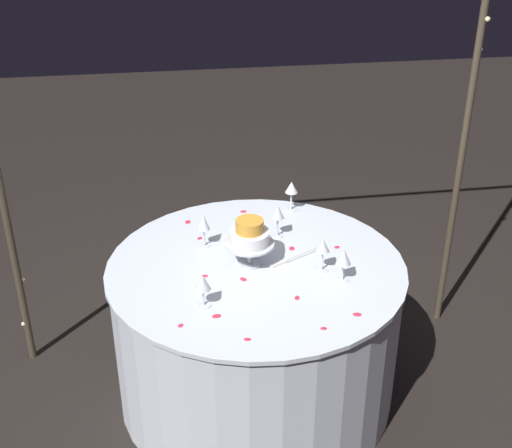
# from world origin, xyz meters

# --- Properties ---
(ground_plane) EXTENTS (12.00, 12.00, 0.00)m
(ground_plane) POSITION_xyz_m (0.00, 0.00, 0.00)
(ground_plane) COLOR black
(decorative_arch) EXTENTS (2.31, 0.06, 2.47)m
(decorative_arch) POSITION_xyz_m (-0.00, 0.44, 1.62)
(decorative_arch) COLOR #473D2D
(decorative_arch) RESTS_ON ground
(main_table) EXTENTS (1.34, 1.34, 0.72)m
(main_table) POSITION_xyz_m (0.00, 0.00, 0.36)
(main_table) COLOR silver
(main_table) RESTS_ON ground
(tiered_cake) EXTENTS (0.22, 0.22, 0.22)m
(tiered_cake) POSITION_xyz_m (-0.03, 0.01, 0.86)
(tiered_cake) COLOR silver
(tiered_cake) RESTS_ON main_table
(wine_glass_0) EXTENTS (0.06, 0.06, 0.15)m
(wine_glass_0) POSITION_xyz_m (0.35, -0.18, 0.83)
(wine_glass_0) COLOR silver
(wine_glass_0) RESTS_ON main_table
(wine_glass_1) EXTENTS (0.06, 0.06, 0.15)m
(wine_glass_1) POSITION_xyz_m (-0.26, -0.28, 0.83)
(wine_glass_1) COLOR silver
(wine_glass_1) RESTS_ON main_table
(wine_glass_2) EXTENTS (0.06, 0.06, 0.16)m
(wine_glass_2) POSITION_xyz_m (0.28, -0.09, 0.84)
(wine_glass_2) COLOR silver
(wine_glass_2) RESTS_ON main_table
(wine_glass_3) EXTENTS (0.06, 0.06, 0.16)m
(wine_glass_3) POSITION_xyz_m (0.14, 0.24, 0.85)
(wine_glass_3) COLOR silver
(wine_glass_3) RESTS_ON main_table
(wine_glass_4) EXTENTS (0.06, 0.06, 0.17)m
(wine_glass_4) POSITION_xyz_m (-0.21, 0.21, 0.84)
(wine_glass_4) COLOR silver
(wine_glass_4) RESTS_ON main_table
(wine_glass_5) EXTENTS (0.07, 0.07, 0.16)m
(wine_glass_5) POSITION_xyz_m (0.26, 0.51, 0.84)
(wine_glass_5) COLOR silver
(wine_glass_5) RESTS_ON main_table
(cake_knife) EXTENTS (0.27, 0.15, 0.01)m
(cake_knife) POSITION_xyz_m (0.18, 0.02, 0.73)
(cake_knife) COLOR silver
(cake_knife) RESTS_ON main_table
(rose_petal_0) EXTENTS (0.04, 0.04, 0.00)m
(rose_petal_0) POSITION_xyz_m (-0.07, -0.11, 0.72)
(rose_petal_0) COLOR #E02D47
(rose_petal_0) RESTS_ON main_table
(rose_petal_1) EXTENTS (0.03, 0.03, 0.00)m
(rose_petal_1) POSITION_xyz_m (-0.24, -0.06, 0.72)
(rose_petal_1) COLOR #E02D47
(rose_petal_1) RESTS_ON main_table
(rose_petal_2) EXTENTS (0.03, 0.03, 0.00)m
(rose_petal_2) POSITION_xyz_m (-0.36, -0.40, 0.72)
(rose_petal_2) COLOR #E02D47
(rose_petal_2) RESTS_ON main_table
(rose_petal_3) EXTENTS (0.03, 0.04, 0.00)m
(rose_petal_3) POSITION_xyz_m (-0.06, 0.25, 0.72)
(rose_petal_3) COLOR #E02D47
(rose_petal_3) RESTS_ON main_table
(rose_petal_4) EXTENTS (0.04, 0.03, 0.00)m
(rose_petal_4) POSITION_xyz_m (0.40, 0.09, 0.72)
(rose_petal_4) COLOR #E02D47
(rose_petal_4) RESTS_ON main_table
(rose_petal_5) EXTENTS (0.04, 0.04, 0.00)m
(rose_petal_5) POSITION_xyz_m (-0.27, 0.46, 0.72)
(rose_petal_5) COLOR #E02D47
(rose_petal_5) RESTS_ON main_table
(rose_petal_6) EXTENTS (0.03, 0.02, 0.00)m
(rose_petal_6) POSITION_xyz_m (-0.12, -0.53, 0.72)
(rose_petal_6) COLOR #E02D47
(rose_petal_6) RESTS_ON main_table
(rose_petal_7) EXTENTS (0.04, 0.04, 0.00)m
(rose_petal_7) POSITION_xyz_m (0.19, 0.12, 0.72)
(rose_petal_7) COLOR #E02D47
(rose_petal_7) RESTS_ON main_table
(rose_petal_8) EXTENTS (0.04, 0.03, 0.00)m
(rose_petal_8) POSITION_xyz_m (-0.23, 0.28, 0.72)
(rose_petal_8) COLOR #E02D47
(rose_petal_8) RESTS_ON main_table
(rose_petal_9) EXTENTS (0.03, 0.04, 0.00)m
(rose_petal_9) POSITION_xyz_m (0.13, -0.29, 0.72)
(rose_petal_9) COLOR #E02D47
(rose_petal_9) RESTS_ON main_table
(rose_petal_10) EXTENTS (0.03, 0.03, 0.00)m
(rose_petal_10) POSITION_xyz_m (-0.03, 0.37, 0.72)
(rose_petal_10) COLOR #E02D47
(rose_petal_10) RESTS_ON main_table
(rose_petal_11) EXTENTS (0.04, 0.03, 0.00)m
(rose_petal_11) POSITION_xyz_m (0.34, -0.44, 0.72)
(rose_petal_11) COLOR #E02D47
(rose_petal_11) RESTS_ON main_table
(rose_petal_12) EXTENTS (0.04, 0.03, 0.00)m
(rose_petal_12) POSITION_xyz_m (0.02, 0.53, 0.72)
(rose_petal_12) COLOR #E02D47
(rose_petal_12) RESTS_ON main_table
(rose_petal_13) EXTENTS (0.04, 0.03, 0.00)m
(rose_petal_13) POSITION_xyz_m (-0.22, -0.36, 0.72)
(rose_petal_13) COLOR #E02D47
(rose_petal_13) RESTS_ON main_table
(rose_petal_14) EXTENTS (0.04, 0.04, 0.00)m
(rose_petal_14) POSITION_xyz_m (-0.09, 0.17, 0.72)
(rose_petal_14) COLOR #E02D47
(rose_petal_14) RESTS_ON main_table
(rose_petal_15) EXTENTS (0.03, 0.02, 0.00)m
(rose_petal_15) POSITION_xyz_m (0.18, -0.51, 0.72)
(rose_petal_15) COLOR #E02D47
(rose_petal_15) RESTS_ON main_table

